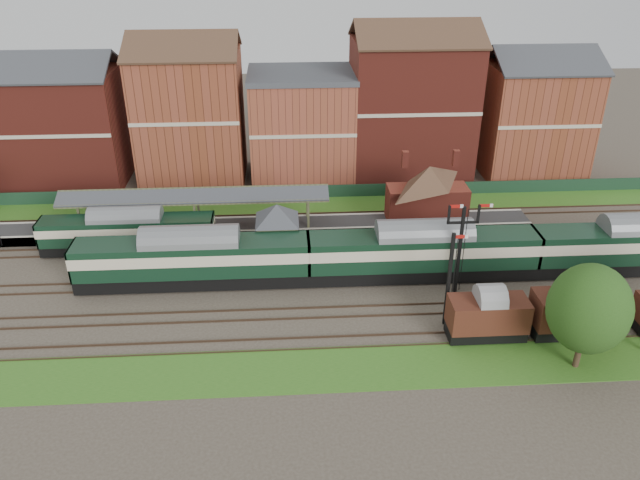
{
  "coord_description": "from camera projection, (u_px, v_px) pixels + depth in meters",
  "views": [
    {
      "loc": [
        -2.24,
        -46.71,
        28.76
      ],
      "look_at": [
        0.75,
        2.0,
        3.0
      ],
      "focal_mm": 35.0,
      "sensor_mm": 36.0,
      "label": 1
    }
  ],
  "objects": [
    {
      "name": "station_building",
      "position": [
        428.0,
        192.0,
        62.19
      ],
      "size": [
        8.1,
        8.1,
        5.9
      ],
      "color": "maroon",
      "rests_on": "platform"
    },
    {
      "name": "ground",
      "position": [
        313.0,
        281.0,
        54.78
      ],
      "size": [
        160.0,
        160.0,
        0.0
      ],
      "primitive_type": "plane",
      "color": "#473D33",
      "rests_on": "ground"
    },
    {
      "name": "grass_back",
      "position": [
        305.0,
        205.0,
        68.89
      ],
      "size": [
        90.0,
        4.5,
        0.06
      ],
      "primitive_type": "cube",
      "color": "#2D6619",
      "rests_on": "ground"
    },
    {
      "name": "semaphore_siding",
      "position": [
        449.0,
        278.0,
        47.2
      ],
      "size": [
        1.23,
        0.25,
        8.0
      ],
      "color": "black",
      "rests_on": "ground"
    },
    {
      "name": "fence",
      "position": [
        305.0,
        192.0,
        70.31
      ],
      "size": [
        90.0,
        0.12,
        1.5
      ],
      "primitive_type": "cube",
      "color": "#193823",
      "rests_on": "ground"
    },
    {
      "name": "goods_van_b",
      "position": [
        575.0,
        311.0,
        46.87
      ],
      "size": [
        6.25,
        2.71,
        3.79
      ],
      "color": "black",
      "rests_on": "ground"
    },
    {
      "name": "signal_box",
      "position": [
        278.0,
        233.0,
        55.99
      ],
      "size": [
        5.4,
        5.4,
        6.0
      ],
      "color": "#546A4B",
      "rests_on": "ground"
    },
    {
      "name": "tree_far",
      "position": [
        589.0,
        309.0,
        42.2
      ],
      "size": [
        5.59,
        5.59,
        8.16
      ],
      "color": "#382619",
      "rests_on": "ground"
    },
    {
      "name": "platform",
      "position": [
        259.0,
        228.0,
        62.88
      ],
      "size": [
        55.0,
        3.4,
        1.0
      ],
      "primitive_type": "cube",
      "color": "#2D2D2D",
      "rests_on": "ground"
    },
    {
      "name": "platform_railcar",
      "position": [
        128.0,
        231.0,
        58.56
      ],
      "size": [
        16.21,
        2.56,
        3.73
      ],
      "color": "black",
      "rests_on": "ground"
    },
    {
      "name": "goods_van_a",
      "position": [
        488.0,
        315.0,
        46.57
      ],
      "size": [
        5.84,
        2.53,
        3.54
      ],
      "color": "black",
      "rests_on": "ground"
    },
    {
      "name": "dmu_train",
      "position": [
        423.0,
        251.0,
        54.05
      ],
      "size": [
        59.6,
        3.13,
        4.58
      ],
      "color": "black",
      "rests_on": "ground"
    },
    {
      "name": "grass_front",
      "position": [
        322.0,
        369.0,
        44.17
      ],
      "size": [
        90.0,
        5.0,
        0.06
      ],
      "primitive_type": "cube",
      "color": "#2D6619",
      "rests_on": "ground"
    },
    {
      "name": "brick_hut",
      "position": [
        365.0,
        250.0,
        57.36
      ],
      "size": [
        3.2,
        2.64,
        2.94
      ],
      "color": "brown",
      "rests_on": "ground"
    },
    {
      "name": "canopy",
      "position": [
        195.0,
        192.0,
        60.65
      ],
      "size": [
        26.0,
        3.89,
        4.08
      ],
      "color": "#4F5032",
      "rests_on": "platform"
    },
    {
      "name": "semaphore_bracket",
      "position": [
        461.0,
        244.0,
        51.06
      ],
      "size": [
        3.6,
        0.25,
        8.18
      ],
      "color": "black",
      "rests_on": "ground"
    },
    {
      "name": "town_backdrop",
      "position": [
        300.0,
        120.0,
        73.57
      ],
      "size": [
        69.0,
        10.0,
        16.0
      ],
      "color": "maroon",
      "rests_on": "ground"
    }
  ]
}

